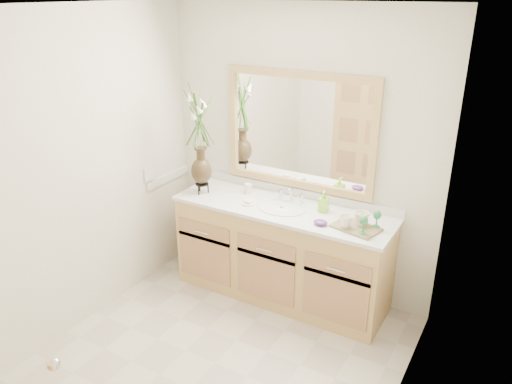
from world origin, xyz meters
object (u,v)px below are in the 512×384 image
Objects in this scene: flower_vase at (200,128)px; tumbler at (248,188)px; tray at (356,228)px; soap_bottle at (324,202)px.

flower_vase is 10.17× the size of tumbler.
tumbler is 0.25× the size of tray.
flower_vase reaches higher than tray.
tumbler is 1.07m from tray.
flower_vase is 1.19m from soap_bottle.
flower_vase is at bearing -150.35° from tumbler.
tumbler is 0.54× the size of soap_bottle.
tumbler reaches higher than tray.
tray is (1.40, 0.00, -0.57)m from flower_vase.
soap_bottle is (0.72, -0.03, 0.03)m from tumbler.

